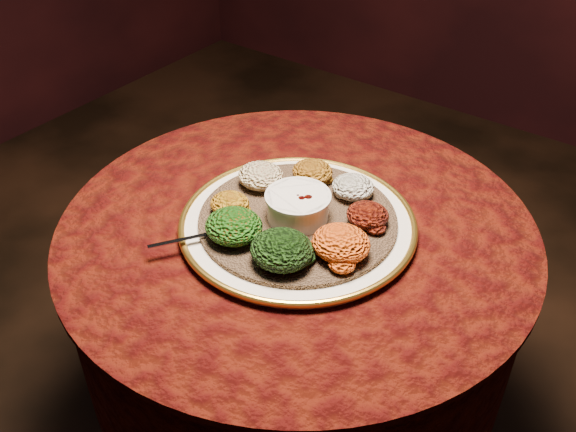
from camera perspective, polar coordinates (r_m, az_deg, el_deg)
The scene contains 13 objects.
table at distance 1.40m, azimuth 0.73°, elevation -6.44°, with size 0.96×0.96×0.73m.
platter at distance 1.27m, azimuth 0.87°, elevation -0.67°, with size 0.51×0.51×0.02m.
injera at distance 1.26m, azimuth 0.87°, elevation -0.28°, with size 0.39×0.39×0.01m, color brown.
stew_bowl at distance 1.24m, azimuth 0.89°, elevation 1.04°, with size 0.13×0.13×0.05m.
spoon at distance 1.22m, azimuth -6.95°, elevation -1.56°, with size 0.10×0.12×0.01m.
portion_ayib at distance 1.31m, azimuth 5.79°, elevation 2.59°, with size 0.09×0.08×0.04m, color silver.
portion_kitfo at distance 1.24m, azimuth 7.09°, elevation 0.10°, with size 0.08×0.08×0.04m, color black.
portion_tikil at distance 1.16m, azimuth 4.74°, elevation -2.43°, with size 0.11×0.10×0.05m, color #AC5C0E.
portion_gomen at distance 1.14m, azimuth -0.56°, elevation -3.01°, with size 0.11×0.11×0.06m, color black.
portion_mixveg at distance 1.19m, azimuth -4.84°, elevation -0.90°, with size 0.11×0.10×0.05m, color maroon.
portion_kik at distance 1.26m, azimuth -5.20°, elevation 1.09°, with size 0.08×0.08×0.04m, color #AC760F.
portion_timatim at distance 1.33m, azimuth -2.44°, elevation 3.59°, with size 0.10×0.09×0.05m, color maroon.
portion_shiro at distance 1.35m, azimuth 2.19°, elevation 3.96°, with size 0.09×0.08×0.04m, color #885310.
Camera 1 is at (0.59, -0.83, 1.52)m, focal length 40.00 mm.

